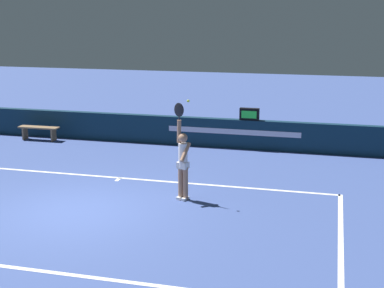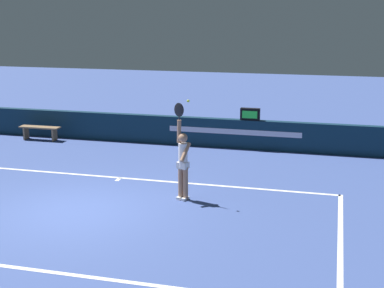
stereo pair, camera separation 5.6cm
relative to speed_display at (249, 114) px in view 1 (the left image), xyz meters
The scene contains 7 objects.
ground_plane 7.64m from the speed_display, 113.06° to the right, with size 60.00×60.00×0.00m, color #3B4F8F.
court_lines 7.75m from the speed_display, 112.70° to the right, with size 12.04×5.79×0.00m.
back_wall 3.03m from the speed_display, behind, with size 16.79×0.27×0.99m.
speed_display is the anchor object (origin of this frame).
tennis_player 5.60m from the speed_display, 97.98° to the right, with size 0.45×0.44×2.41m.
tennis_ball 5.78m from the speed_display, 96.34° to the right, with size 0.06×0.06×0.06m.
courtside_bench_near 7.58m from the speed_display, behind, with size 1.50×0.37×0.49m.
Camera 1 is at (5.66, -11.12, 4.54)m, focal length 51.77 mm.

